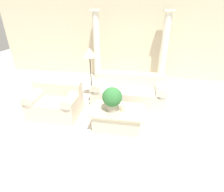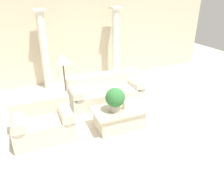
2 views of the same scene
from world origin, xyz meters
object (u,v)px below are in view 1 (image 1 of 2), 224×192
loveseat (55,102)px  floor_lamp (90,57)px  coffee_table (118,118)px  sofa_long (128,91)px  potted_plant (112,98)px

loveseat → floor_lamp: 1.48m
coffee_table → sofa_long: bearing=83.4°
loveseat → floor_lamp: (0.69, 0.91, 0.94)m
sofa_long → floor_lamp: (-1.07, -0.02, 0.95)m
sofa_long → coffee_table: 1.23m
sofa_long → coffee_table: size_ratio=1.70×
sofa_long → potted_plant: bearing=-101.5°
loveseat → floor_lamp: floor_lamp is taller
potted_plant → floor_lamp: floor_lamp is taller
loveseat → potted_plant: size_ratio=2.25×
coffee_table → potted_plant: bearing=-158.8°
sofa_long → loveseat: 2.00m
loveseat → sofa_long: bearing=27.7°
potted_plant → sofa_long: bearing=78.5°
sofa_long → loveseat: bearing=-152.3°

